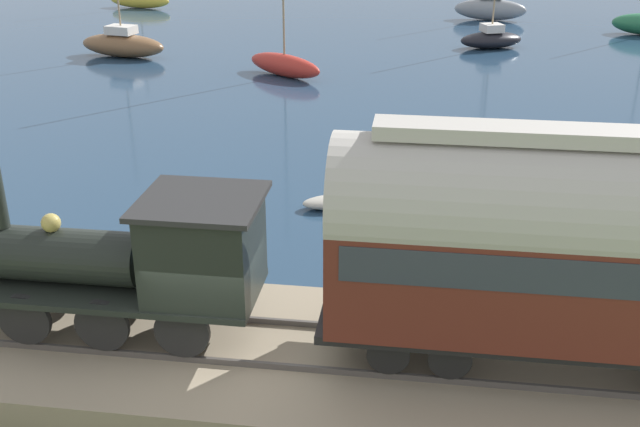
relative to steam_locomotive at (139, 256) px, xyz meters
The scene contains 12 objects.
ground_plane 2.86m from the steam_locomotive, 108.71° to the right, with size 200.00×200.00×0.00m, color #516B38.
harbor_water 42.73m from the steam_locomotive, ahead, with size 80.00×80.00×0.01m.
rail_embankment 2.58m from the steam_locomotive, 90.00° to the right, with size 4.67×56.00×0.68m.
steam_locomotive is the anchor object (origin of this frame).
passenger_coach 7.73m from the steam_locomotive, 90.00° to the right, with size 2.26×8.54×4.39m.
sailboat_gray 43.24m from the steam_locomotive, 12.50° to the right, with size 1.82×4.98×7.66m.
sailboat_black 33.55m from the steam_locomotive, 15.17° to the right, with size 2.97×4.06×6.68m.
sailboat_red 23.99m from the steam_locomotive, ahead, with size 3.47×4.38×9.04m.
sailboat_yellow 47.19m from the steam_locomotive, 20.60° to the left, with size 1.78×5.04×6.68m.
sailboat_brown 29.39m from the steam_locomotive, 22.45° to the left, with size 2.71×5.22×7.40m.
rowboat_near_shore 10.55m from the steam_locomotive, 46.09° to the right, with size 0.94×1.85×0.54m.
rowboat_far_out 8.74m from the steam_locomotive, 19.04° to the right, with size 1.39×2.18×0.37m.
Camera 1 is at (-11.21, -3.40, 8.58)m, focal length 42.00 mm.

